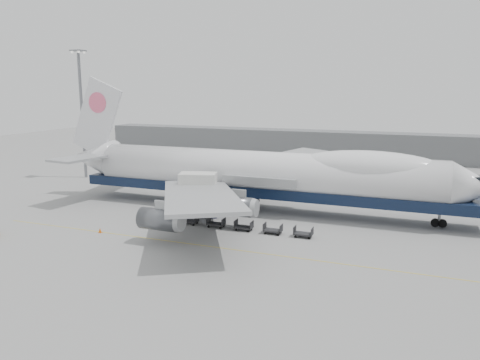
% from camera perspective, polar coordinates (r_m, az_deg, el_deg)
% --- Properties ---
extents(ground, '(260.00, 260.00, 0.00)m').
position_cam_1_polar(ground, '(60.10, -1.30, -6.35)').
color(ground, gray).
rests_on(ground, ground).
extents(apron_line, '(60.00, 0.15, 0.01)m').
position_cam_1_polar(apron_line, '(54.89, -3.72, -8.08)').
color(apron_line, gold).
rests_on(apron_line, ground).
extents(hangar, '(110.00, 8.00, 7.00)m').
position_cam_1_polar(hangar, '(127.87, 6.59, 4.52)').
color(hangar, slate).
rests_on(hangar, ground).
extents(floodlight_mast, '(2.40, 2.40, 25.43)m').
position_cam_1_polar(floodlight_mast, '(100.15, -18.74, 8.38)').
color(floodlight_mast, slate).
rests_on(floodlight_mast, ground).
extents(airliner, '(67.00, 55.30, 19.98)m').
position_cam_1_polar(airliner, '(69.48, 2.96, 0.81)').
color(airliner, white).
rests_on(airliner, ground).
extents(catering_truck, '(6.14, 4.93, 6.23)m').
position_cam_1_polar(catering_truck, '(67.03, -5.11, -1.48)').
color(catering_truck, '#181A4A').
rests_on(catering_truck, ground).
extents(traffic_cone, '(0.44, 0.44, 0.64)m').
position_cam_1_polar(traffic_cone, '(62.30, -16.69, -5.90)').
color(traffic_cone, '#D95B0B').
rests_on(traffic_cone, ground).
extents(dolly_0, '(2.30, 1.35, 1.30)m').
position_cam_1_polar(dolly_0, '(65.48, -9.23, -4.53)').
color(dolly_0, '#2D2D30').
rests_on(dolly_0, ground).
extents(dolly_1, '(2.30, 1.35, 1.30)m').
position_cam_1_polar(dolly_1, '(63.64, -6.17, -4.91)').
color(dolly_1, '#2D2D30').
rests_on(dolly_1, ground).
extents(dolly_2, '(2.30, 1.35, 1.30)m').
position_cam_1_polar(dolly_2, '(61.99, -2.94, -5.30)').
color(dolly_2, '#2D2D30').
rests_on(dolly_2, ground).
extents(dolly_3, '(2.30, 1.35, 1.30)m').
position_cam_1_polar(dolly_3, '(60.56, 0.46, -5.68)').
color(dolly_3, '#2D2D30').
rests_on(dolly_3, ground).
extents(dolly_4, '(2.30, 1.35, 1.30)m').
position_cam_1_polar(dolly_4, '(59.34, 4.02, -6.07)').
color(dolly_4, '#2D2D30').
rests_on(dolly_4, ground).
extents(dolly_5, '(2.30, 1.35, 1.30)m').
position_cam_1_polar(dolly_5, '(58.37, 7.72, -6.44)').
color(dolly_5, '#2D2D30').
rests_on(dolly_5, ground).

